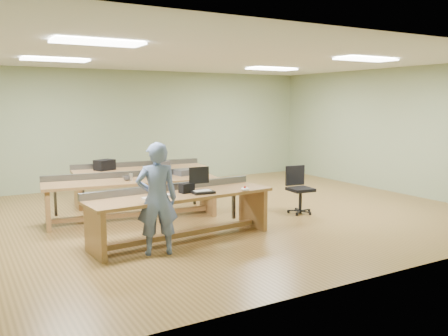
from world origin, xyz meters
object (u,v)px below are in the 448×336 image
(workbench_back, at_px, (141,177))
(laptop_base, at_px, (203,192))
(camera_bag, at_px, (187,188))
(parts_bin_grey, at_px, (185,172))
(parts_bin_teal, at_px, (157,174))
(workbench_mid, at_px, (132,189))
(drinks_can, at_px, (131,177))
(workbench_front, at_px, (181,205))
(person, at_px, (157,199))
(task_chair, at_px, (299,196))
(mug, at_px, (127,178))

(workbench_back, xyz_separation_m, laptop_base, (-0.15, -3.26, 0.21))
(camera_bag, height_order, parts_bin_grey, camera_bag)
(workbench_back, relative_size, parts_bin_teal, 8.11)
(workbench_mid, xyz_separation_m, laptop_base, (0.53, -1.83, 0.21))
(workbench_mid, distance_m, drinks_can, 0.26)
(camera_bag, bearing_deg, parts_bin_grey, 55.76)
(camera_bag, bearing_deg, parts_bin_teal, 74.48)
(workbench_front, xyz_separation_m, drinks_can, (-0.27, 1.61, 0.25))
(workbench_front, distance_m, parts_bin_grey, 1.96)
(camera_bag, height_order, drinks_can, camera_bag)
(workbench_back, distance_m, drinks_can, 1.68)
(drinks_can, bearing_deg, camera_bag, -76.77)
(workbench_front, height_order, camera_bag, camera_bag)
(laptop_base, xyz_separation_m, drinks_can, (-0.58, 1.76, 0.05))
(person, height_order, laptop_base, person)
(workbench_back, height_order, parts_bin_teal, parts_bin_teal)
(workbench_mid, height_order, parts_bin_teal, parts_bin_teal)
(drinks_can, bearing_deg, person, -98.91)
(camera_bag, height_order, task_chair, task_chair)
(person, relative_size, parts_bin_grey, 4.02)
(laptop_base, distance_m, parts_bin_grey, 1.96)
(workbench_front, bearing_deg, person, -145.42)
(parts_bin_grey, relative_size, mug, 3.55)
(workbench_mid, bearing_deg, drinks_can, -111.29)
(laptop_base, bearing_deg, camera_bag, 144.28)
(workbench_mid, relative_size, parts_bin_teal, 9.00)
(camera_bag, bearing_deg, workbench_mid, 91.80)
(task_chair, relative_size, parts_bin_teal, 2.55)
(laptop_base, height_order, parts_bin_teal, parts_bin_teal)
(camera_bag, relative_size, parts_bin_grey, 0.56)
(task_chair, xyz_separation_m, mug, (-3.15, 1.09, 0.46))
(task_chair, bearing_deg, workbench_back, 137.69)
(workbench_back, xyz_separation_m, mug, (-0.81, -1.49, 0.24))
(task_chair, height_order, drinks_can, task_chair)
(parts_bin_teal, xyz_separation_m, drinks_can, (-0.55, -0.10, 0.00))
(parts_bin_teal, distance_m, mug, 0.64)
(parts_bin_teal, bearing_deg, workbench_mid, -177.09)
(laptop_base, height_order, parts_bin_grey, parts_bin_grey)
(workbench_front, distance_m, task_chair, 2.86)
(workbench_front, bearing_deg, camera_bag, 2.19)
(drinks_can, bearing_deg, task_chair, -19.43)
(workbench_mid, distance_m, camera_bag, 1.72)
(parts_bin_grey, bearing_deg, mug, -175.24)
(laptop_base, relative_size, task_chair, 0.37)
(workbench_back, bearing_deg, task_chair, -42.76)
(task_chair, height_order, parts_bin_grey, task_chair)
(workbench_mid, relative_size, camera_bag, 14.51)
(person, relative_size, laptop_base, 4.77)
(task_chair, relative_size, drinks_can, 7.13)
(task_chair, bearing_deg, mug, 166.37)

